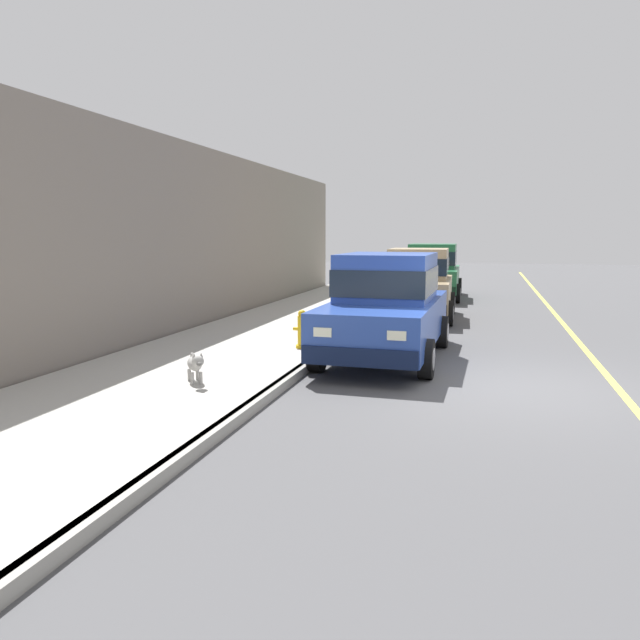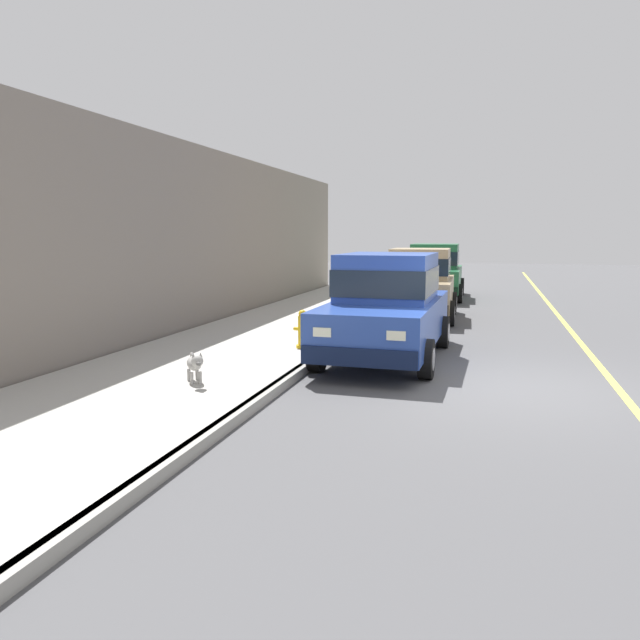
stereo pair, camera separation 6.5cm
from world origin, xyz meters
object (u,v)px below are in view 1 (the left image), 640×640
object	(u,v)px
fire_hydrant	(302,330)
car_green_sedan	(432,270)
car_tan_hatchback	(418,282)
dog_grey	(195,364)
car_blue_sedan	(387,305)

from	to	relation	value
fire_hydrant	car_green_sedan	bearing A→B (deg)	82.58
car_tan_hatchback	car_green_sedan	distance (m)	5.46
car_green_sedan	dog_grey	xyz separation A→B (m)	(-2.13, -14.21, -0.55)
car_blue_sedan	dog_grey	bearing A→B (deg)	-124.94
car_blue_sedan	car_tan_hatchback	size ratio (longest dim) A/B	1.20
dog_grey	fire_hydrant	world-z (taller)	fire_hydrant
car_tan_hatchback	car_green_sedan	world-z (taller)	car_green_sedan
car_blue_sedan	dog_grey	size ratio (longest dim) A/B	7.25
car_blue_sedan	car_tan_hatchback	bearing A→B (deg)	90.30
car_green_sedan	dog_grey	distance (m)	14.38
car_tan_hatchback	dog_grey	distance (m)	9.04
car_blue_sedan	car_green_sedan	world-z (taller)	same
car_tan_hatchback	dog_grey	world-z (taller)	car_tan_hatchback
car_tan_hatchback	dog_grey	xyz separation A→B (m)	(-2.21, -8.75, -0.55)
car_blue_sedan	fire_hydrant	size ratio (longest dim) A/B	6.39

